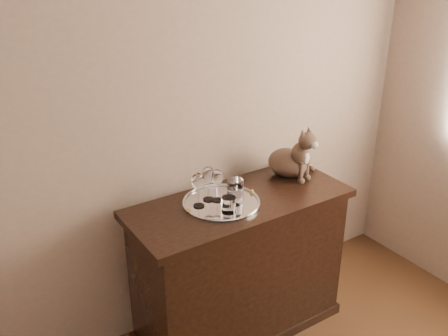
{
  "coord_description": "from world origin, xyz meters",
  "views": [
    {
      "loc": [
        -0.73,
        0.06,
        2.09
      ],
      "look_at": [
        0.51,
        1.95,
        1.05
      ],
      "focal_mm": 40.0,
      "sensor_mm": 36.0,
      "label": 1
    }
  ],
  "objects_px": {
    "wine_glass_a": "(198,190)",
    "cat": "(289,150)",
    "wine_glass_d": "(217,185)",
    "tumbler_b": "(229,205)",
    "tray": "(221,203)",
    "tumbler_a": "(235,195)",
    "wine_glass_b": "(208,183)",
    "sideboard": "(239,267)",
    "tumbler_c": "(235,189)"
  },
  "relations": [
    {
      "from": "sideboard",
      "to": "tumbler_b",
      "type": "bearing_deg",
      "value": -146.62
    },
    {
      "from": "wine_glass_b",
      "to": "wine_glass_d",
      "type": "relative_size",
      "value": 1.06
    },
    {
      "from": "sideboard",
      "to": "wine_glass_b",
      "type": "relative_size",
      "value": 6.4
    },
    {
      "from": "tray",
      "to": "wine_glass_b",
      "type": "distance_m",
      "value": 0.12
    },
    {
      "from": "wine_glass_a",
      "to": "wine_glass_d",
      "type": "bearing_deg",
      "value": 0.28
    },
    {
      "from": "sideboard",
      "to": "tumbler_b",
      "type": "height_order",
      "value": "tumbler_b"
    },
    {
      "from": "tray",
      "to": "tumbler_a",
      "type": "bearing_deg",
      "value": -38.29
    },
    {
      "from": "wine_glass_b",
      "to": "tumbler_c",
      "type": "height_order",
      "value": "wine_glass_b"
    },
    {
      "from": "tumbler_a",
      "to": "tumbler_b",
      "type": "distance_m",
      "value": 0.1
    },
    {
      "from": "wine_glass_b",
      "to": "tumbler_c",
      "type": "xyz_separation_m",
      "value": [
        0.13,
        -0.05,
        -0.04
      ]
    },
    {
      "from": "tumbler_b",
      "to": "cat",
      "type": "bearing_deg",
      "value": 19.14
    },
    {
      "from": "tumbler_a",
      "to": "wine_glass_b",
      "type": "bearing_deg",
      "value": 130.58
    },
    {
      "from": "sideboard",
      "to": "tray",
      "type": "distance_m",
      "value": 0.44
    },
    {
      "from": "sideboard",
      "to": "wine_glass_b",
      "type": "height_order",
      "value": "wine_glass_b"
    },
    {
      "from": "wine_glass_d",
      "to": "cat",
      "type": "bearing_deg",
      "value": 5.56
    },
    {
      "from": "wine_glass_b",
      "to": "tumbler_a",
      "type": "distance_m",
      "value": 0.15
    },
    {
      "from": "wine_glass_d",
      "to": "tumbler_b",
      "type": "xyz_separation_m",
      "value": [
        -0.02,
        -0.13,
        -0.05
      ]
    },
    {
      "from": "wine_glass_b",
      "to": "tumbler_c",
      "type": "distance_m",
      "value": 0.15
    },
    {
      "from": "cat",
      "to": "wine_glass_b",
      "type": "bearing_deg",
      "value": 168.9
    },
    {
      "from": "tray",
      "to": "tumbler_a",
      "type": "relative_size",
      "value": 4.43
    },
    {
      "from": "wine_glass_a",
      "to": "tumbler_c",
      "type": "distance_m",
      "value": 0.21
    },
    {
      "from": "tray",
      "to": "wine_glass_b",
      "type": "xyz_separation_m",
      "value": [
        -0.04,
        0.06,
        0.1
      ]
    },
    {
      "from": "cat",
      "to": "wine_glass_d",
      "type": "bearing_deg",
      "value": 172.51
    },
    {
      "from": "wine_glass_a",
      "to": "tumbler_b",
      "type": "height_order",
      "value": "wine_glass_a"
    },
    {
      "from": "wine_glass_a",
      "to": "wine_glass_d",
      "type": "relative_size",
      "value": 1.04
    },
    {
      "from": "sideboard",
      "to": "tray",
      "type": "bearing_deg",
      "value": 171.51
    },
    {
      "from": "sideboard",
      "to": "tumbler_c",
      "type": "relative_size",
      "value": 12.11
    },
    {
      "from": "tumbler_a",
      "to": "cat",
      "type": "relative_size",
      "value": 0.29
    },
    {
      "from": "tumbler_a",
      "to": "cat",
      "type": "xyz_separation_m",
      "value": [
        0.45,
        0.13,
        0.1
      ]
    },
    {
      "from": "wine_glass_a",
      "to": "wine_glass_b",
      "type": "bearing_deg",
      "value": 22.3
    },
    {
      "from": "tray",
      "to": "wine_glass_b",
      "type": "relative_size",
      "value": 2.13
    },
    {
      "from": "tumbler_c",
      "to": "cat",
      "type": "height_order",
      "value": "cat"
    },
    {
      "from": "sideboard",
      "to": "tumbler_a",
      "type": "xyz_separation_m",
      "value": [
        -0.05,
        -0.03,
        0.48
      ]
    },
    {
      "from": "wine_glass_d",
      "to": "tumbler_c",
      "type": "xyz_separation_m",
      "value": [
        0.1,
        -0.02,
        -0.04
      ]
    },
    {
      "from": "tray",
      "to": "cat",
      "type": "height_order",
      "value": "cat"
    },
    {
      "from": "wine_glass_a",
      "to": "tumbler_c",
      "type": "xyz_separation_m",
      "value": [
        0.21,
        -0.02,
        -0.04
      ]
    },
    {
      "from": "wine_glass_a",
      "to": "tumbler_c",
      "type": "height_order",
      "value": "wine_glass_a"
    },
    {
      "from": "wine_glass_a",
      "to": "cat",
      "type": "relative_size",
      "value": 0.58
    },
    {
      "from": "tray",
      "to": "wine_glass_d",
      "type": "height_order",
      "value": "wine_glass_d"
    },
    {
      "from": "wine_glass_b",
      "to": "wine_glass_d",
      "type": "bearing_deg",
      "value": -43.19
    },
    {
      "from": "wine_glass_b",
      "to": "tumbler_a",
      "type": "relative_size",
      "value": 2.07
    },
    {
      "from": "tumbler_c",
      "to": "cat",
      "type": "distance_m",
      "value": 0.43
    },
    {
      "from": "sideboard",
      "to": "wine_glass_b",
      "type": "xyz_separation_m",
      "value": [
        -0.14,
        0.08,
        0.53
      ]
    },
    {
      "from": "tumbler_c",
      "to": "cat",
      "type": "bearing_deg",
      "value": 9.87
    },
    {
      "from": "wine_glass_a",
      "to": "wine_glass_b",
      "type": "height_order",
      "value": "wine_glass_b"
    },
    {
      "from": "tumbler_b",
      "to": "tumbler_c",
      "type": "xyz_separation_m",
      "value": [
        0.12,
        0.11,
        0.01
      ]
    },
    {
      "from": "sideboard",
      "to": "wine_glass_a",
      "type": "distance_m",
      "value": 0.57
    },
    {
      "from": "tumbler_a",
      "to": "wine_glass_a",
      "type": "bearing_deg",
      "value": 156.08
    },
    {
      "from": "tray",
      "to": "wine_glass_a",
      "type": "bearing_deg",
      "value": 164.21
    },
    {
      "from": "sideboard",
      "to": "cat",
      "type": "distance_m",
      "value": 0.71
    }
  ]
}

